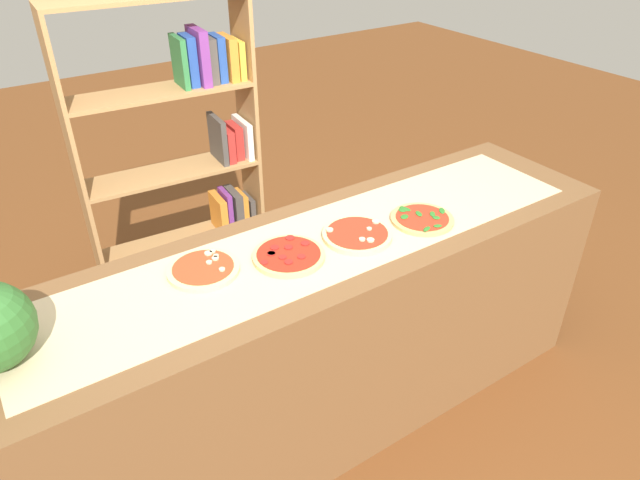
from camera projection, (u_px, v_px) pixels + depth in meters
ground_plane at (320, 411)px, 2.66m from camera, size 12.00×12.00×0.00m
counter at (320, 336)px, 2.41m from camera, size 2.55×0.66×0.92m
parchment_paper at (320, 244)px, 2.17m from camera, size 2.25×0.47×0.00m
pizza_mushroom_0 at (203, 269)px, 2.01m from camera, size 0.26×0.26×0.03m
pizza_pepperoni_1 at (289, 255)px, 2.08m from camera, size 0.27×0.27×0.02m
pizza_mushroom_2 at (357, 235)px, 2.20m from camera, size 0.27×0.27×0.03m
pizza_spinach_3 at (422, 219)px, 2.31m from camera, size 0.25×0.25×0.02m
bookshelf at (196, 174)px, 2.97m from camera, size 0.90×0.30×1.67m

